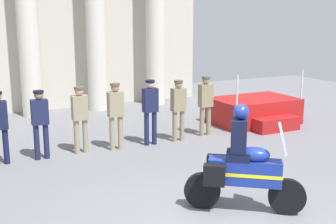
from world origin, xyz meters
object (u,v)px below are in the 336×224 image
at_px(officer_in_row_1, 40,119).
at_px(officer_in_row_6, 206,101).
at_px(officer_in_row_5, 178,106).
at_px(officer_in_row_4, 150,107).
at_px(reviewing_stand, 255,111).
at_px(officer_in_row_3, 116,111).
at_px(officer_in_row_2, 80,114).
at_px(motorcycle_with_rider, 241,167).

xyz_separation_m(officer_in_row_1, officer_in_row_6, (4.57, 0.09, 0.02)).
bearing_deg(officer_in_row_5, officer_in_row_4, -1.38).
bearing_deg(officer_in_row_4, reviewing_stand, -170.98).
xyz_separation_m(officer_in_row_3, officer_in_row_4, (0.96, 0.01, 0.01)).
bearing_deg(officer_in_row_2, officer_in_row_4, 175.71).
bearing_deg(reviewing_stand, officer_in_row_1, -174.91).
xyz_separation_m(officer_in_row_2, motorcycle_with_rider, (1.57, -4.48, -0.19)).
distance_m(officer_in_row_4, motorcycle_with_rider, 4.37).
bearing_deg(reviewing_stand, officer_in_row_4, -170.44).
bearing_deg(officer_in_row_1, officer_in_row_5, 178.29).
distance_m(officer_in_row_1, motorcycle_with_rider, 5.10).
xyz_separation_m(officer_in_row_2, officer_in_row_4, (1.83, -0.12, 0.04)).
bearing_deg(reviewing_stand, officer_in_row_3, -172.14).
bearing_deg(officer_in_row_4, officer_in_row_6, -175.60).
bearing_deg(officer_in_row_6, officer_in_row_2, -0.01).
distance_m(reviewing_stand, officer_in_row_5, 3.23).
height_order(officer_in_row_2, officer_in_row_4, officer_in_row_4).
relative_size(officer_in_row_1, officer_in_row_5, 0.99).
bearing_deg(motorcycle_with_rider, officer_in_row_1, 157.38).
height_order(officer_in_row_3, officer_in_row_4, officer_in_row_4).
xyz_separation_m(officer_in_row_5, motorcycle_with_rider, (-1.08, -4.35, -0.19)).
distance_m(officer_in_row_3, officer_in_row_4, 0.96).
xyz_separation_m(officer_in_row_1, officer_in_row_5, (3.62, -0.07, 0.01)).
relative_size(officer_in_row_5, officer_in_row_6, 0.99).
bearing_deg(officer_in_row_3, motorcycle_with_rider, 98.60).
distance_m(reviewing_stand, officer_in_row_3, 4.97).
xyz_separation_m(officer_in_row_1, officer_in_row_3, (1.84, -0.07, 0.03)).
height_order(reviewing_stand, motorcycle_with_rider, motorcycle_with_rider).
bearing_deg(officer_in_row_5, officer_in_row_2, -3.39).
relative_size(officer_in_row_3, officer_in_row_6, 1.01).
bearing_deg(officer_in_row_3, officer_in_row_4, -179.79).
bearing_deg(motorcycle_with_rider, officer_in_row_5, 113.54).
xyz_separation_m(officer_in_row_3, officer_in_row_6, (2.73, 0.17, -0.01)).
bearing_deg(officer_in_row_6, motorcycle_with_rider, 65.22).
xyz_separation_m(reviewing_stand, officer_in_row_6, (-2.15, -0.51, 0.61)).
distance_m(officer_in_row_4, officer_in_row_6, 1.78).
relative_size(reviewing_stand, officer_in_row_6, 1.53).
bearing_deg(officer_in_row_3, officer_in_row_5, 179.47).
xyz_separation_m(reviewing_stand, officer_in_row_4, (-3.93, -0.66, 0.63)).
relative_size(reviewing_stand, officer_in_row_1, 1.56).
bearing_deg(officer_in_row_1, officer_in_row_4, 178.19).
relative_size(reviewing_stand, motorcycle_with_rider, 1.36).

